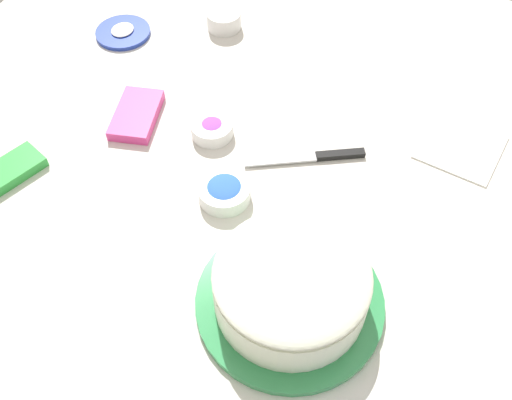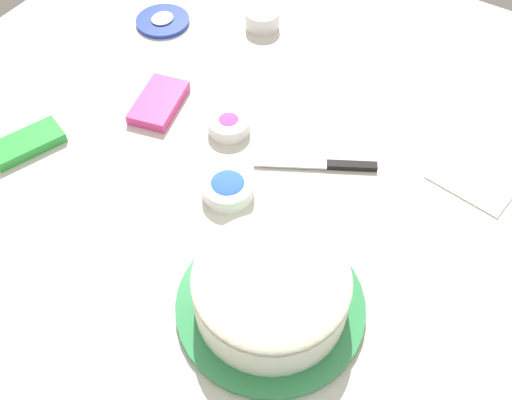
% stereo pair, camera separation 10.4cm
% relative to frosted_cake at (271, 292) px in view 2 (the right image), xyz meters
% --- Properties ---
extents(ground_plane, '(1.54, 1.54, 0.00)m').
position_rel_frosted_cake_xyz_m(ground_plane, '(0.23, 0.19, -0.05)').
color(ground_plane, silver).
extents(frosted_cake, '(0.30, 0.30, 0.11)m').
position_rel_frosted_cake_xyz_m(frosted_cake, '(0.00, 0.00, 0.00)').
color(frosted_cake, '#339351').
rests_on(frosted_cake, ground_plane).
extents(frosting_tub_lid, '(0.13, 0.13, 0.02)m').
position_rel_frosted_cake_xyz_m(frosting_tub_lid, '(0.50, 0.61, -0.05)').
color(frosting_tub_lid, '#233DAD').
rests_on(frosting_tub_lid, ground_plane).
extents(spreading_knife, '(0.13, 0.22, 0.01)m').
position_rel_frosted_cake_xyz_m(spreading_knife, '(0.31, 0.07, -0.05)').
color(spreading_knife, silver).
rests_on(spreading_knife, ground_plane).
extents(sprinkle_bowl_rainbow, '(0.08, 0.08, 0.03)m').
position_rel_frosted_cake_xyz_m(sprinkle_bowl_rainbow, '(0.29, 0.28, -0.03)').
color(sprinkle_bowl_rainbow, white).
rests_on(sprinkle_bowl_rainbow, ground_plane).
extents(sprinkle_bowl_pink, '(0.08, 0.08, 0.04)m').
position_rel_frosted_cake_xyz_m(sprinkle_bowl_pink, '(0.62, 0.41, -0.03)').
color(sprinkle_bowl_pink, white).
rests_on(sprinkle_bowl_pink, ground_plane).
extents(sprinkle_bowl_blue, '(0.10, 0.10, 0.04)m').
position_rel_frosted_cake_xyz_m(sprinkle_bowl_blue, '(0.16, 0.19, -0.03)').
color(sprinkle_bowl_blue, white).
rests_on(sprinkle_bowl_blue, ground_plane).
extents(candy_box_lower, '(0.15, 0.11, 0.02)m').
position_rel_frosted_cake_xyz_m(candy_box_lower, '(0.04, 0.59, -0.04)').
color(candy_box_lower, green).
rests_on(candy_box_lower, ground_plane).
extents(candy_box_upper, '(0.16, 0.11, 0.02)m').
position_rel_frosted_cake_xyz_m(candy_box_upper, '(0.27, 0.44, -0.04)').
color(candy_box_upper, '#E53D8E').
rests_on(candy_box_upper, ground_plane).
extents(paper_napkin, '(0.17, 0.17, 0.01)m').
position_rel_frosted_cake_xyz_m(paper_napkin, '(0.45, -0.19, -0.05)').
color(paper_napkin, white).
rests_on(paper_napkin, ground_plane).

